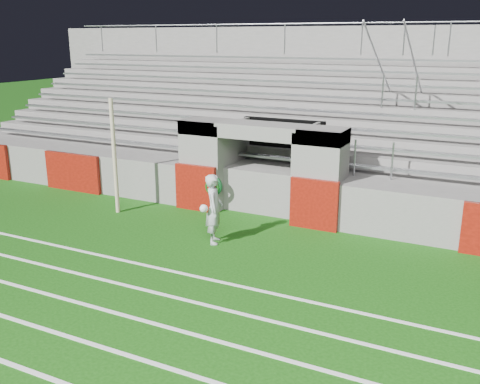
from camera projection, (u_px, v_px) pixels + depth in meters
The scene contains 6 objects.
ground at pixel (198, 256), 12.41m from camera, with size 90.00×90.00×0.00m, color #12460B.
field_post at pixel (114, 157), 15.06m from camera, with size 0.12×0.12×3.28m, color beige.
field_markings at pixel (30, 371), 8.10m from camera, with size 28.00×8.09×0.01m.
stadium_structure at pixel (312, 137), 18.85m from camera, with size 26.00×8.48×5.42m.
goalkeeper_with_ball at pixel (214, 209), 12.98m from camera, with size 0.64×0.75×1.73m.
hose_coil at pixel (213, 186), 15.23m from camera, with size 0.59×0.15×0.59m.
Camera 1 is at (5.98, -9.88, 4.87)m, focal length 40.00 mm.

